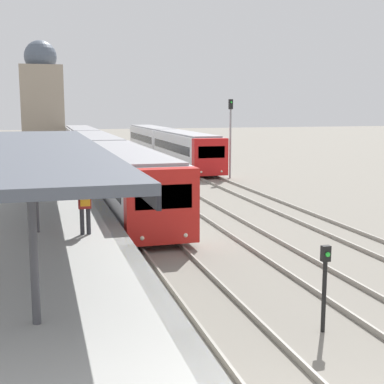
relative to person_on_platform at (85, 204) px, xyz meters
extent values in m
cube|color=#4C515B|center=(-1.50, 0.81, 1.78)|extent=(4.00, 19.49, 0.20)
cube|color=black|center=(0.46, 0.81, 1.56)|extent=(0.08, 19.49, 0.24)
cylinder|color=#47474C|center=(-1.50, -6.99, 0.35)|extent=(0.16, 0.16, 2.67)
cylinder|color=#47474C|center=(-1.50, 0.81, 0.35)|extent=(0.16, 0.16, 2.67)
cylinder|color=#47474C|center=(-1.50, 8.60, 0.35)|extent=(0.16, 0.16, 2.67)
cylinder|color=#2D2D33|center=(-0.10, 0.04, -0.56)|extent=(0.14, 0.14, 0.85)
cylinder|color=#2D2D33|center=(0.10, 0.04, -0.56)|extent=(0.14, 0.14, 0.85)
cube|color=maroon|center=(0.00, 0.04, 0.16)|extent=(0.40, 0.22, 0.60)
sphere|color=tan|center=(0.00, 0.04, 0.57)|extent=(0.22, 0.22, 0.22)
cube|color=orange|center=(0.00, -0.16, 0.18)|extent=(0.30, 0.18, 0.40)
cube|color=red|center=(2.77, 1.16, -0.40)|extent=(2.61, 0.70, 2.67)
cube|color=black|center=(2.77, 0.83, -0.02)|extent=(2.04, 0.04, 0.86)
sphere|color=#EFEACC|center=(1.98, 0.82, -1.44)|extent=(0.16, 0.16, 0.16)
sphere|color=#EFEACC|center=(3.55, 0.82, -1.44)|extent=(0.16, 0.16, 0.16)
cube|color=silver|center=(2.77, 8.57, -0.40)|extent=(2.61, 14.11, 2.67)
cube|color=gray|center=(2.77, 8.57, 1.00)|extent=(2.30, 13.83, 0.12)
cube|color=black|center=(2.77, 8.57, -0.10)|extent=(2.63, 12.98, 0.70)
cylinder|color=black|center=(1.66, 3.98, -1.66)|extent=(0.12, 0.70, 0.70)
cylinder|color=black|center=(3.88, 3.98, -1.66)|extent=(0.12, 0.70, 0.70)
cylinder|color=black|center=(1.66, 13.15, -1.66)|extent=(0.12, 0.70, 0.70)
cylinder|color=black|center=(3.88, 13.15, -1.66)|extent=(0.12, 0.70, 0.70)
cube|color=silver|center=(2.77, 23.02, -0.40)|extent=(2.61, 14.11, 2.67)
cube|color=gray|center=(2.77, 23.02, 1.00)|extent=(2.30, 13.83, 0.12)
cube|color=black|center=(2.77, 23.02, -0.10)|extent=(2.63, 12.98, 0.70)
cylinder|color=black|center=(1.66, 18.44, -1.66)|extent=(0.12, 0.70, 0.70)
cylinder|color=black|center=(3.88, 18.44, -1.66)|extent=(0.12, 0.70, 0.70)
cylinder|color=black|center=(1.66, 27.61, -1.66)|extent=(0.12, 0.70, 0.70)
cylinder|color=black|center=(3.88, 27.61, -1.66)|extent=(0.12, 0.70, 0.70)
cube|color=silver|center=(2.77, 37.48, -0.40)|extent=(2.61, 14.11, 2.67)
cube|color=gray|center=(2.77, 37.48, 1.00)|extent=(2.30, 13.83, 0.12)
cube|color=black|center=(2.77, 37.48, -0.10)|extent=(2.63, 12.98, 0.70)
cylinder|color=black|center=(1.66, 32.90, -1.66)|extent=(0.12, 0.70, 0.70)
cylinder|color=black|center=(3.88, 32.90, -1.66)|extent=(0.12, 0.70, 0.70)
cylinder|color=black|center=(1.66, 42.07, -1.66)|extent=(0.12, 0.70, 0.70)
cylinder|color=black|center=(3.88, 42.07, -1.66)|extent=(0.12, 0.70, 0.70)
cube|color=red|center=(10.26, 18.84, -0.42)|extent=(2.50, 0.70, 2.62)
cube|color=black|center=(10.26, 18.51, -0.06)|extent=(1.95, 0.04, 0.84)
sphere|color=#EFEACC|center=(9.51, 18.50, -1.44)|extent=(0.16, 0.16, 0.16)
sphere|color=#EFEACC|center=(11.01, 18.50, -1.44)|extent=(0.16, 0.16, 0.16)
cube|color=silver|center=(10.26, 25.74, -0.42)|extent=(2.50, 13.10, 2.62)
cube|color=gray|center=(10.26, 25.74, 0.95)|extent=(2.20, 12.84, 0.12)
cube|color=black|center=(10.26, 25.74, -0.14)|extent=(2.52, 12.05, 0.68)
cylinder|color=black|center=(9.20, 21.48, -1.66)|extent=(0.12, 0.70, 0.70)
cylinder|color=black|center=(11.33, 21.48, -1.66)|extent=(0.12, 0.70, 0.70)
cylinder|color=black|center=(9.20, 30.00, -1.66)|extent=(0.12, 0.70, 0.70)
cylinder|color=black|center=(11.33, 30.00, -1.66)|extent=(0.12, 0.70, 0.70)
cube|color=silver|center=(10.26, 39.19, -0.42)|extent=(2.50, 13.10, 2.62)
cube|color=gray|center=(10.26, 39.19, 0.95)|extent=(2.20, 12.84, 0.12)
cube|color=black|center=(10.26, 39.19, -0.14)|extent=(2.52, 12.05, 0.68)
cylinder|color=black|center=(9.20, 34.93, -1.66)|extent=(0.12, 0.70, 0.70)
cylinder|color=black|center=(11.33, 34.93, -1.66)|extent=(0.12, 0.70, 0.70)
cylinder|color=black|center=(9.20, 43.44, -1.66)|extent=(0.12, 0.70, 0.70)
cylinder|color=black|center=(11.33, 43.44, -1.66)|extent=(0.12, 0.70, 0.70)
cylinder|color=black|center=(4.73, -6.74, -1.17)|extent=(0.10, 0.10, 1.66)
cube|color=black|center=(4.73, -6.74, -0.16)|extent=(0.20, 0.14, 0.36)
sphere|color=green|center=(4.73, -6.83, -0.16)|extent=(0.11, 0.11, 0.11)
cylinder|color=gray|center=(11.84, 19.04, 0.80)|extent=(0.14, 0.14, 5.62)
cube|color=black|center=(11.84, 19.04, 3.26)|extent=(0.28, 0.20, 0.70)
sphere|color=green|center=(11.84, 18.92, 3.40)|extent=(0.14, 0.14, 0.14)
cube|color=gray|center=(-0.80, 44.72, 2.76)|extent=(4.50, 4.50, 9.53)
sphere|color=#4C5666|center=(-0.80, 44.72, 8.48)|extent=(3.46, 3.46, 3.46)
camera|label=1|loc=(-1.31, -17.02, 3.07)|focal=50.00mm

